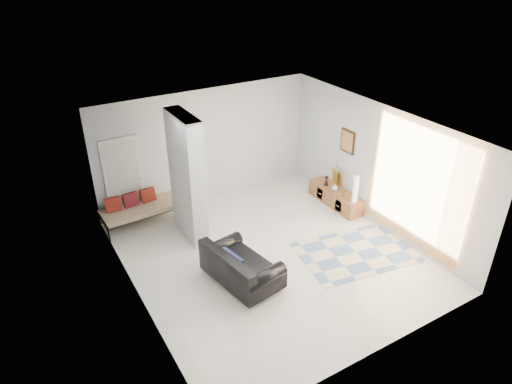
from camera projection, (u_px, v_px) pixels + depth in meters
floor at (271, 256)px, 9.51m from camera, size 6.00×6.00×0.00m
ceiling at (274, 129)px, 8.17m from camera, size 6.00×6.00×0.00m
wall_back at (206, 145)px, 11.10m from camera, size 6.00×0.00×6.00m
wall_front at (384, 285)px, 6.57m from camera, size 6.00×0.00×6.00m
wall_left at (133, 238)px, 7.61m from camera, size 0.00×6.00×6.00m
wall_right at (377, 166)px, 10.07m from camera, size 0.00×6.00×6.00m
partition_column at (187, 178)px, 9.55m from camera, size 0.35×1.20×2.80m
hallway_door at (124, 180)px, 10.31m from camera, size 0.85×0.06×2.04m
curtain at (415, 186)px, 9.14m from camera, size 0.00×2.55×2.55m
wall_art at (348, 141)px, 10.68m from camera, size 0.04×0.45×0.55m
media_console at (336, 197)px, 11.29m from camera, size 0.45×1.61×0.80m
loveseat at (239, 267)px, 8.59m from camera, size 1.16×1.69×0.76m
daybed at (139, 207)px, 10.43m from camera, size 1.80×0.81×0.77m
area_rug at (356, 252)px, 9.61m from camera, size 2.58×1.93×0.01m
cylinder_lamp at (356, 189)px, 10.52m from camera, size 0.12×0.12×0.67m
bronze_figurine at (326, 180)px, 11.37m from camera, size 0.13×0.13×0.25m
vase at (335, 187)px, 11.14m from camera, size 0.19×0.19×0.18m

